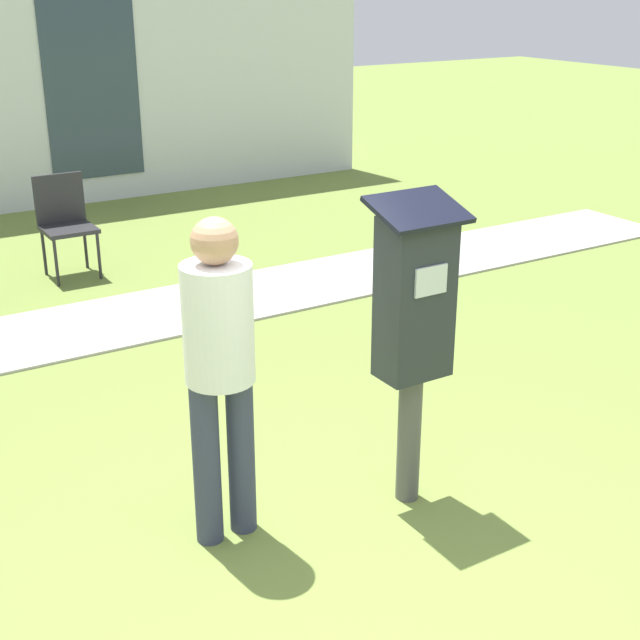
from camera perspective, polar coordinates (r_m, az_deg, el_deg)
name	(u,v)px	position (r m, az deg, el deg)	size (l,w,h in m)	color
ground_plane	(354,579)	(4.17, 2.22, -16.22)	(40.00, 40.00, 0.00)	olive
sidewalk	(94,325)	(7.09, -14.25, -0.34)	(12.00, 1.10, 0.02)	#A3A099
parking_meter	(414,314)	(4.29, 6.04, 0.38)	(0.44, 0.31, 1.59)	#4C4C4C
person_standing	(220,358)	(4.03, -6.44, -2.44)	(0.32, 0.32, 1.58)	#333851
outdoor_chair_middle	(65,217)	(8.26, -16.03, 6.34)	(0.44, 0.44, 0.90)	#262628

